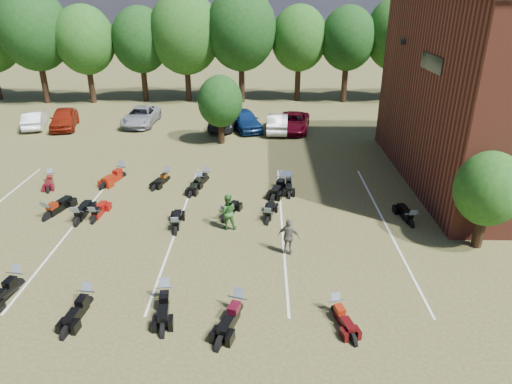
{
  "coord_description": "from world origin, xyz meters",
  "views": [
    {
      "loc": [
        1.06,
        -16.57,
        10.38
      ],
      "look_at": [
        0.73,
        4.0,
        1.2
      ],
      "focal_mm": 32.0,
      "sensor_mm": 36.0,
      "label": 1
    }
  ],
  "objects_px": {
    "person_green": "(227,212)",
    "motorcycle_14": "(52,182)",
    "person_grey": "(289,237)",
    "car_4": "(245,120)",
    "motorcycle_3": "(88,305)",
    "motorcycle_7": "(95,222)",
    "car_0": "(64,118)"
  },
  "relations": [
    {
      "from": "motorcycle_14",
      "to": "motorcycle_3",
      "type": "bearing_deg",
      "value": -78.29
    },
    {
      "from": "motorcycle_3",
      "to": "motorcycle_14",
      "type": "distance_m",
      "value": 12.86
    },
    {
      "from": "car_4",
      "to": "motorcycle_3",
      "type": "xyz_separation_m",
      "value": [
        -4.78,
        -22.45,
        -0.8
      ]
    },
    {
      "from": "car_4",
      "to": "motorcycle_7",
      "type": "height_order",
      "value": "car_4"
    },
    {
      "from": "car_0",
      "to": "car_4",
      "type": "relative_size",
      "value": 0.99
    },
    {
      "from": "car_0",
      "to": "motorcycle_3",
      "type": "distance_m",
      "value": 24.75
    },
    {
      "from": "motorcycle_14",
      "to": "person_grey",
      "type": "bearing_deg",
      "value": -46.58
    },
    {
      "from": "car_0",
      "to": "motorcycle_3",
      "type": "height_order",
      "value": "car_0"
    },
    {
      "from": "motorcycle_3",
      "to": "motorcycle_7",
      "type": "xyz_separation_m",
      "value": [
        -1.95,
        6.37,
        0.0
      ]
    },
    {
      "from": "person_green",
      "to": "motorcycle_3",
      "type": "xyz_separation_m",
      "value": [
        -4.61,
        -5.81,
        -0.88
      ]
    },
    {
      "from": "person_green",
      "to": "motorcycle_14",
      "type": "relative_size",
      "value": 0.87
    },
    {
      "from": "person_green",
      "to": "motorcycle_3",
      "type": "distance_m",
      "value": 7.47
    },
    {
      "from": "person_grey",
      "to": "motorcycle_7",
      "type": "relative_size",
      "value": 0.77
    },
    {
      "from": "car_4",
      "to": "motorcycle_14",
      "type": "distance_m",
      "value": 15.66
    },
    {
      "from": "person_grey",
      "to": "car_0",
      "type": "bearing_deg",
      "value": -32.22
    },
    {
      "from": "motorcycle_14",
      "to": "person_green",
      "type": "bearing_deg",
      "value": -43.89
    },
    {
      "from": "motorcycle_7",
      "to": "car_0",
      "type": "bearing_deg",
      "value": -61.0
    },
    {
      "from": "car_0",
      "to": "person_grey",
      "type": "relative_size",
      "value": 2.82
    },
    {
      "from": "motorcycle_3",
      "to": "motorcycle_14",
      "type": "xyz_separation_m",
      "value": [
        -6.17,
        11.29,
        0.0
      ]
    },
    {
      "from": "car_4",
      "to": "person_green",
      "type": "xyz_separation_m",
      "value": [
        -0.17,
        -16.64,
        0.08
      ]
    },
    {
      "from": "car_4",
      "to": "motorcycle_3",
      "type": "relative_size",
      "value": 2.14
    },
    {
      "from": "person_green",
      "to": "motorcycle_3",
      "type": "bearing_deg",
      "value": 46.49
    },
    {
      "from": "car_0",
      "to": "person_grey",
      "type": "height_order",
      "value": "person_grey"
    },
    {
      "from": "motorcycle_3",
      "to": "motorcycle_14",
      "type": "relative_size",
      "value": 1.09
    },
    {
      "from": "car_0",
      "to": "motorcycle_7",
      "type": "height_order",
      "value": "car_0"
    },
    {
      "from": "person_grey",
      "to": "motorcycle_3",
      "type": "height_order",
      "value": "person_grey"
    },
    {
      "from": "car_4",
      "to": "motorcycle_14",
      "type": "height_order",
      "value": "car_4"
    },
    {
      "from": "person_grey",
      "to": "motorcycle_14",
      "type": "relative_size",
      "value": 0.82
    },
    {
      "from": "person_grey",
      "to": "motorcycle_3",
      "type": "distance_m",
      "value": 8.23
    },
    {
      "from": "car_4",
      "to": "motorcycle_3",
      "type": "height_order",
      "value": "car_4"
    },
    {
      "from": "car_4",
      "to": "motorcycle_7",
      "type": "bearing_deg",
      "value": -132.36
    },
    {
      "from": "car_0",
      "to": "person_green",
      "type": "xyz_separation_m",
      "value": [
        14.51,
        -16.86,
        0.08
      ]
    }
  ]
}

